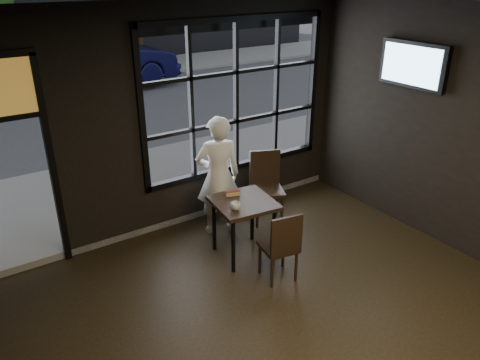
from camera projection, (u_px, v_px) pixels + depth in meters
ceiling at (376, 23)px, 3.05m from camera, size 6.00×7.00×0.02m
window_frame at (236, 97)px, 6.89m from camera, size 3.06×0.12×2.28m
cafe_table at (243, 228)px, 6.17m from camera, size 0.84×0.84×0.81m
chair_near at (278, 244)px, 5.69m from camera, size 0.47×0.47×0.94m
chair_window at (267, 189)px, 6.98m from camera, size 0.61×0.61×1.07m
man at (218, 176)px, 6.55m from camera, size 0.74×0.59×1.75m
hotdog at (233, 193)px, 6.14m from camera, size 0.22×0.14×0.06m
cup at (235, 206)px, 5.77m from camera, size 0.13×0.13×0.10m
tv at (413, 65)px, 6.26m from camera, size 0.12×1.04×0.61m
navy_car at (96, 61)px, 14.31m from camera, size 5.08×2.04×1.64m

